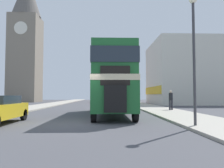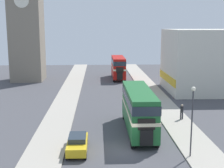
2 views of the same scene
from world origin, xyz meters
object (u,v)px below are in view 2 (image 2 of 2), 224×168
Objects in this scene: church_tower at (25,6)px; street_lamp at (192,111)px; bus_distant at (118,66)px; pedestrian_walking at (182,111)px; double_decker_bus at (139,107)px; car_parked_near at (77,143)px.

street_lamp is at bearing -60.66° from church_tower.
bus_distant is 5.31× the size of pedestrian_walking.
car_parked_near is (-5.96, -4.95, -1.86)m from double_decker_bus.
church_tower is at bearing 119.65° from double_decker_bus.
double_decker_bus is at bearing 39.73° from car_parked_near.
bus_distant is 1.61× the size of street_lamp.
car_parked_near is at bearing -140.27° from double_decker_bus.
street_lamp reaches higher than bus_distant.
church_tower is at bearing 130.06° from pedestrian_walking.
double_decker_bus is at bearing -146.70° from pedestrian_walking.
car_parked_near is 0.72× the size of street_lamp.
bus_distant reaches higher than pedestrian_walking.
street_lamp is at bearing -9.90° from car_parked_near.
pedestrian_walking is (5.48, 3.60, -1.49)m from double_decker_bus.
bus_distant is at bearing 2.73° from church_tower.
church_tower is (-21.33, 37.95, 10.42)m from street_lamp.
double_decker_bus is 32.21m from bus_distant.
car_parked_near is at bearing -71.86° from church_tower.
car_parked_near is 14.29m from pedestrian_walking.
pedestrian_walking is (11.44, 8.55, 0.37)m from car_parked_near.
church_tower is (-17.89, -0.85, 11.74)m from bus_distant.
church_tower reaches higher than car_parked_near.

